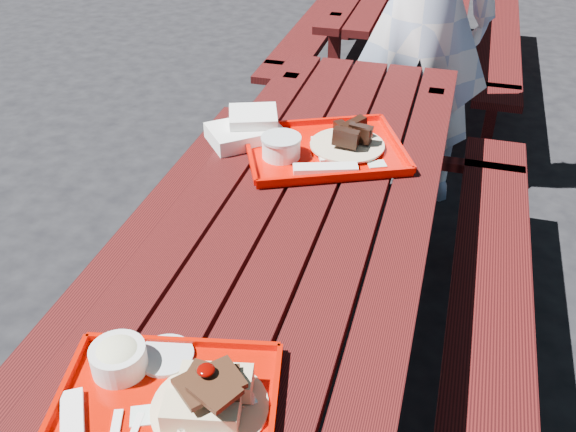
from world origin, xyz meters
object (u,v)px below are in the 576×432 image
object	(u,v)px
picnic_table_near	(301,260)
picnic_table_far	(411,4)
person	(423,15)
far_tray	(322,148)
near_tray	(167,390)

from	to	relation	value
picnic_table_near	picnic_table_far	world-z (taller)	same
picnic_table_far	person	world-z (taller)	person
picnic_table_near	far_tray	bearing A→B (deg)	93.23
far_tray	person	distance (m)	1.13
picnic_table_far	person	xyz separation A→B (m)	(0.18, -1.38, 0.35)
picnic_table_far	far_tray	size ratio (longest dim) A/B	3.88
picnic_table_near	picnic_table_far	xyz separation A→B (m)	(0.00, 2.80, 0.00)
picnic_table_near	person	xyz separation A→B (m)	(0.18, 1.42, 0.35)
near_tray	picnic_table_far	bearing A→B (deg)	88.73
picnic_table_far	person	bearing A→B (deg)	-82.55
near_tray	far_tray	world-z (taller)	near_tray
near_tray	far_tray	bearing A→B (deg)	86.78
picnic_table_near	near_tray	world-z (taller)	near_tray
picnic_table_near	picnic_table_far	size ratio (longest dim) A/B	1.00
picnic_table_far	picnic_table_near	bearing A→B (deg)	-90.00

